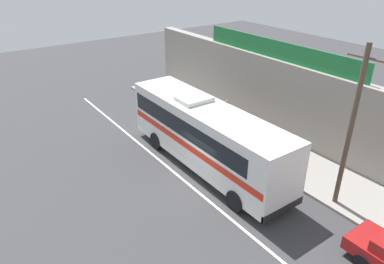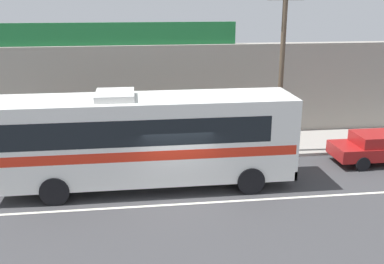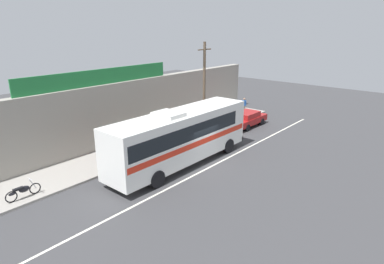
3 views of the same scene
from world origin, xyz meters
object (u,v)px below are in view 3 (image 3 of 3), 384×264
object	(u,v)px
intercity_bus	(180,135)
utility_pole	(204,87)
pedestrian_near_shop	(98,147)
motorcycle_orange	(23,191)
parked_car	(247,119)
motorcycle_red	(113,159)
pedestrian_far_right	(244,104)

from	to	relation	value
intercity_bus	utility_pole	distance (m)	7.17
utility_pole	pedestrian_near_shop	distance (m)	10.07
utility_pole	pedestrian_near_shop	xyz separation A→B (m)	(-9.55, 1.40, -2.86)
utility_pole	motorcycle_orange	bearing A→B (deg)	179.53
parked_car	utility_pole	distance (m)	5.58
motorcycle_orange	motorcycle_red	bearing A→B (deg)	-1.18
motorcycle_orange	pedestrian_far_right	xyz separation A→B (m)	(22.73, 0.64, 0.50)
motorcycle_orange	intercity_bus	bearing A→B (deg)	-19.28
intercity_bus	pedestrian_far_right	bearing A→B (deg)	15.08
pedestrian_far_right	pedestrian_near_shop	bearing A→B (deg)	177.87
parked_car	motorcycle_red	xyz separation A→B (m)	(-13.60, 1.74, -0.17)
parked_car	pedestrian_near_shop	bearing A→B (deg)	167.12
parked_car	pedestrian_near_shop	world-z (taller)	pedestrian_near_shop
pedestrian_far_right	intercity_bus	bearing A→B (deg)	-164.92
utility_pole	motorcycle_orange	size ratio (longest dim) A/B	4.04
parked_car	motorcycle_orange	distance (m)	19.35
pedestrian_far_right	motorcycle_red	bearing A→B (deg)	-177.47
utility_pole	pedestrian_near_shop	bearing A→B (deg)	171.65
intercity_bus	pedestrian_far_right	size ratio (longest dim) A/B	6.95
utility_pole	pedestrian_far_right	size ratio (longest dim) A/B	4.66
parked_car	pedestrian_near_shop	distance (m)	14.09
motorcycle_orange	parked_car	bearing A→B (deg)	-5.52
motorcycle_red	pedestrian_far_right	bearing A→B (deg)	2.53
parked_car	motorcycle_orange	bearing A→B (deg)	174.48
intercity_bus	pedestrian_far_right	distance (m)	14.40
parked_car	pedestrian_far_right	world-z (taller)	pedestrian_far_right
utility_pole	pedestrian_far_right	distance (m)	8.23
motorcycle_orange	pedestrian_near_shop	size ratio (longest dim) A/B	1.07
intercity_bus	pedestrian_near_shop	xyz separation A→B (m)	(-3.32, 4.38, -0.92)
parked_car	utility_pole	xyz separation A→B (m)	(-4.18, 1.74, 3.27)
parked_car	intercity_bus	bearing A→B (deg)	-173.21
pedestrian_far_right	pedestrian_near_shop	xyz separation A→B (m)	(-17.20, 0.64, 0.08)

